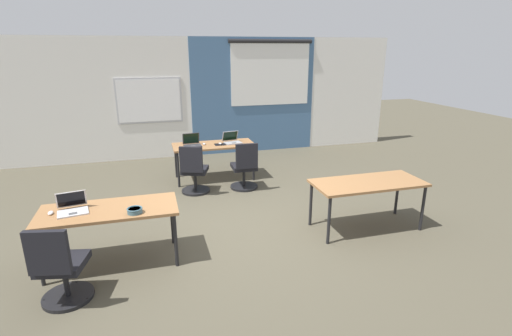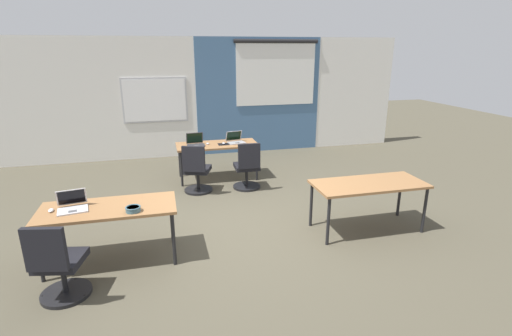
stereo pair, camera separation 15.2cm
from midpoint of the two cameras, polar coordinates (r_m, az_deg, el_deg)
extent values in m
plane|color=#4C4738|center=(5.83, -1.59, -8.39)|extent=(24.00, 24.00, 0.00)
cube|color=silver|center=(9.46, -7.33, 10.43)|extent=(10.00, 0.20, 2.80)
cube|color=#42668E|center=(9.62, 0.96, 10.68)|extent=(3.11, 0.01, 2.80)
cube|color=#B7B7BC|center=(9.29, -14.40, 9.79)|extent=(1.48, 0.02, 1.04)
cube|color=white|center=(9.28, -14.40, 9.78)|extent=(1.40, 0.02, 0.96)
cube|color=white|center=(9.67, 3.47, 13.74)|extent=(2.00, 0.02, 1.47)
cylinder|color=black|center=(9.65, 3.56, 18.41)|extent=(2.10, 0.10, 0.10)
cube|color=olive|center=(4.93, -20.42, -5.67)|extent=(1.60, 0.70, 0.04)
cylinder|color=black|center=(4.96, -28.96, -11.31)|extent=(0.04, 0.04, 0.68)
cylinder|color=black|center=(4.77, -11.31, -10.42)|extent=(0.04, 0.04, 0.68)
cylinder|color=black|center=(5.48, -27.48, -8.36)|extent=(0.04, 0.04, 0.68)
cylinder|color=black|center=(5.31, -11.69, -7.44)|extent=(0.04, 0.04, 0.68)
cube|color=olive|center=(5.67, 17.28, -2.30)|extent=(1.60, 0.70, 0.04)
cylinder|color=black|center=(5.22, 11.58, -7.85)|extent=(0.04, 0.04, 0.68)
cylinder|color=black|center=(5.98, 24.55, -5.80)|extent=(0.04, 0.04, 0.68)
cylinder|color=black|center=(5.72, 9.02, -5.40)|extent=(0.04, 0.04, 0.68)
cylinder|color=black|center=(6.42, 21.30, -3.83)|extent=(0.04, 0.04, 0.68)
cube|color=olive|center=(7.64, -5.26, 3.47)|extent=(1.60, 0.70, 0.04)
cylinder|color=black|center=(7.37, -10.49, -0.18)|extent=(0.04, 0.04, 0.68)
cylinder|color=black|center=(7.60, 0.70, 0.64)|extent=(0.04, 0.04, 0.68)
cylinder|color=black|center=(7.95, -10.80, 1.09)|extent=(0.04, 0.04, 0.68)
cylinder|color=black|center=(8.15, -0.38, 1.83)|extent=(0.04, 0.04, 0.68)
cube|color=silver|center=(4.95, -24.91, -5.77)|extent=(0.37, 0.28, 0.02)
cube|color=#4C4C4F|center=(4.90, -24.92, -5.88)|extent=(0.10, 0.07, 0.00)
cube|color=silver|center=(5.06, -25.09, -3.95)|extent=(0.34, 0.14, 0.21)
cube|color=black|center=(5.05, -25.09, -3.95)|extent=(0.30, 0.12, 0.18)
ellipsoid|color=silver|center=(5.04, -27.55, -5.64)|extent=(0.06, 0.10, 0.03)
cylinder|color=black|center=(4.76, -25.61, -16.51)|extent=(0.52, 0.52, 0.04)
cylinder|color=black|center=(4.66, -25.92, -14.55)|extent=(0.06, 0.06, 0.34)
cube|color=black|center=(4.56, -26.28, -12.30)|extent=(0.52, 0.52, 0.08)
cube|color=black|center=(4.24, -28.12, -10.72)|extent=(0.40, 0.14, 0.46)
sphere|color=black|center=(4.94, -24.54, -15.02)|extent=(0.04, 0.04, 0.04)
sphere|color=black|center=(4.62, -23.32, -17.24)|extent=(0.04, 0.04, 0.04)
sphere|color=black|center=(4.80, -28.49, -16.65)|extent=(0.04, 0.04, 0.04)
cube|color=#9E9EA3|center=(7.67, -2.36, 3.80)|extent=(0.36, 0.28, 0.02)
cube|color=#4C4C4F|center=(7.62, -2.21, 3.79)|extent=(0.10, 0.07, 0.00)
cube|color=#9E9EA3|center=(7.79, -2.79, 4.84)|extent=(0.34, 0.14, 0.21)
cube|color=black|center=(7.78, -2.78, 4.85)|extent=(0.31, 0.12, 0.18)
cube|color=black|center=(7.60, -4.30, 3.57)|extent=(0.22, 0.19, 0.00)
ellipsoid|color=#B2B2B7|center=(7.59, -4.30, 3.71)|extent=(0.06, 0.10, 0.03)
cylinder|color=black|center=(7.29, -0.80, -2.77)|extent=(0.52, 0.52, 0.04)
cylinder|color=black|center=(7.23, -0.80, -1.36)|extent=(0.06, 0.06, 0.34)
cube|color=black|center=(7.16, -0.81, 0.23)|extent=(0.45, 0.45, 0.08)
cube|color=black|center=(6.85, -0.38, 1.78)|extent=(0.40, 0.07, 0.46)
sphere|color=black|center=(7.50, -1.17, -2.15)|extent=(0.04, 0.04, 0.04)
sphere|color=black|center=(7.27, 1.04, -2.81)|extent=(0.04, 0.04, 0.04)
sphere|color=black|center=(7.18, -2.42, -3.08)|extent=(0.04, 0.04, 0.04)
cube|color=#333338|center=(7.54, -8.38, 3.38)|extent=(0.35, 0.26, 0.02)
cube|color=#4C4C4F|center=(7.49, -8.31, 3.36)|extent=(0.09, 0.07, 0.00)
cube|color=#333338|center=(7.64, -8.60, 4.46)|extent=(0.33, 0.07, 0.22)
cube|color=black|center=(7.64, -8.60, 4.46)|extent=(0.30, 0.06, 0.19)
ellipsoid|color=#B2B2B7|center=(7.61, -6.68, 3.64)|extent=(0.07, 0.11, 0.03)
cylinder|color=black|center=(7.18, -7.98, -3.26)|extent=(0.52, 0.52, 0.04)
cylinder|color=black|center=(7.12, -8.04, -1.83)|extent=(0.06, 0.06, 0.34)
cube|color=black|center=(7.05, -8.11, -0.22)|extent=(0.56, 0.56, 0.08)
cube|color=black|center=(6.74, -8.68, 1.32)|extent=(0.40, 0.19, 0.46)
sphere|color=black|center=(7.40, -7.58, -2.60)|extent=(0.04, 0.04, 0.04)
sphere|color=black|center=(7.07, -6.35, -3.52)|extent=(0.04, 0.04, 0.04)
sphere|color=black|center=(7.17, -9.84, -3.37)|extent=(0.04, 0.04, 0.04)
cylinder|color=#3D6070|center=(4.68, -17.00, -5.93)|extent=(0.17, 0.17, 0.05)
torus|color=#3D6070|center=(4.67, -17.03, -5.62)|extent=(0.18, 0.18, 0.02)
cylinder|color=gold|center=(4.67, -17.02, -5.69)|extent=(0.14, 0.14, 0.01)
camera|label=1|loc=(0.08, -89.19, 0.26)|focal=26.76mm
camera|label=2|loc=(0.08, 90.81, -0.26)|focal=26.76mm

